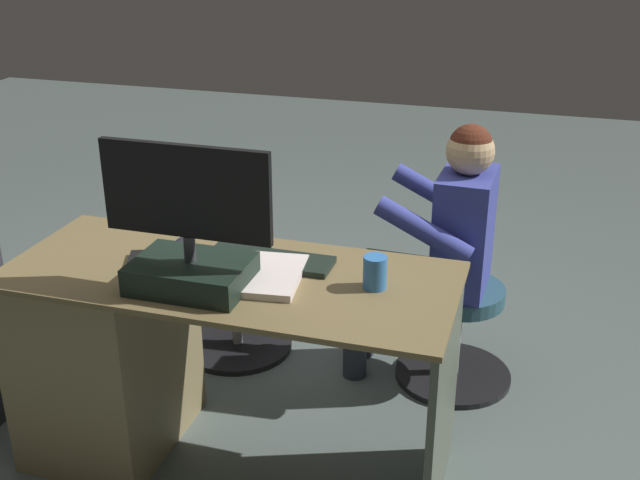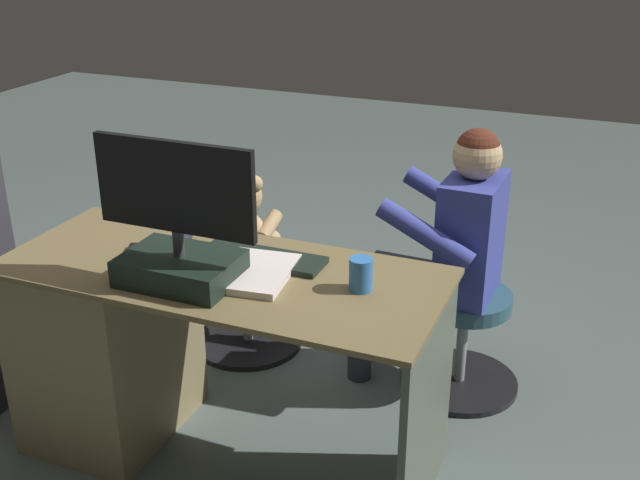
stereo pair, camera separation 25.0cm
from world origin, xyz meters
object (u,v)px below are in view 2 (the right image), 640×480
desk (128,339)px  visitor_chair (462,335)px  cup (361,274)px  office_chair_teddy (246,297)px  keyboard (262,258)px  teddy_bear (245,220)px  person (446,242)px  monitor (179,241)px  tv_remote (132,254)px  computer_mouse (182,238)px

desk → visitor_chair: desk is taller
cup → office_chair_teddy: size_ratio=0.22×
keyboard → teddy_bear: size_ratio=1.10×
desk → person: 1.24m
keyboard → cup: bearing=168.2°
cup → monitor: bearing=15.9°
office_chair_teddy → visitor_chair: same height
person → tv_remote: bearing=41.3°
office_chair_teddy → visitor_chair: 0.95m
cup → person: person is taller
monitor → cup: size_ratio=5.09×
monitor → computer_mouse: monitor is taller
office_chair_teddy → person: person is taller
computer_mouse → office_chair_teddy: 0.78m
keyboard → cup: 0.38m
tv_remote → keyboard: bearing=176.4°
monitor → teddy_bear: bearing=-75.2°
tv_remote → visitor_chair: bearing=-163.3°
teddy_bear → office_chair_teddy: bearing=90.0°
cup → tv_remote: bearing=4.4°
keyboard → person: (-0.47, -0.64, -0.12)m
keyboard → computer_mouse: (0.32, -0.03, 0.01)m
computer_mouse → monitor: bearing=120.8°
keyboard → teddy_bear: bearing=-57.7°
computer_mouse → visitor_chair: (-0.88, -0.61, -0.53)m
monitor → teddy_bear: (0.22, -0.85, -0.28)m
computer_mouse → office_chair_teddy: computer_mouse is taller
monitor → person: size_ratio=0.49×
visitor_chair → monitor: bearing=50.2°
monitor → cup: bearing=-164.1°
keyboard → visitor_chair: bearing=-131.2°
monitor → keyboard: bearing=-125.8°
computer_mouse → office_chair_teddy: (0.07, -0.58, -0.52)m
tv_remote → monitor: bearing=137.4°
visitor_chair → person: person is taller
cup → person: bearing=-97.7°
visitor_chair → keyboard: bearing=48.8°
desk → teddy_bear: (-0.10, -0.73, 0.20)m
person → office_chair_teddy: bearing=2.2°
keyboard → visitor_chair: size_ratio=0.88×
desk → person: (-0.96, -0.75, 0.24)m
cup → visitor_chair: cup is taller
office_chair_teddy → keyboard: bearing=122.9°
monitor → tv_remote: monitor is taller
tv_remote → computer_mouse: bearing=-141.5°
tv_remote → person: (-0.88, -0.77, -0.12)m
monitor → office_chair_teddy: size_ratio=1.10×
keyboard → computer_mouse: computer_mouse is taller
computer_mouse → visitor_chair: 1.20m
tv_remote → office_chair_teddy: 0.90m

